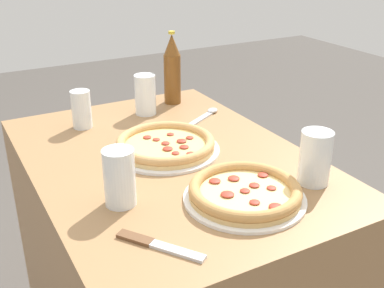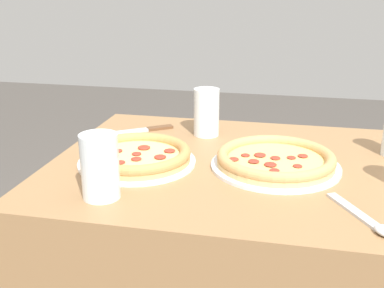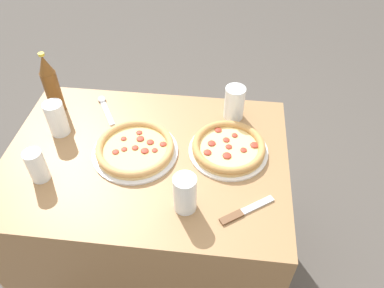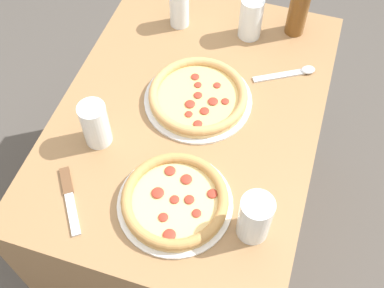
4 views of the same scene
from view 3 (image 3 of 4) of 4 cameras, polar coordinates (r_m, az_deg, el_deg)
name	(u,v)px [view 3 (image 3 of 4)]	position (r m, az deg, el deg)	size (l,w,h in m)	color
ground_plane	(158,258)	(1.98, -5.14, -16.85)	(8.00, 8.00, 0.00)	#4C4742
table	(153,215)	(1.66, -5.97, -10.70)	(1.03, 0.74, 0.75)	#997047
pizza_salami	(135,149)	(1.37, -8.67, -0.70)	(0.31, 0.31, 0.04)	silver
pizza_margherita	(229,148)	(1.37, 5.59, -0.54)	(0.29, 0.29, 0.04)	white
glass_mango_juice	(37,166)	(1.35, -22.55, -3.14)	(0.06, 0.06, 0.12)	white
glass_iced_tea	(185,194)	(1.17, -1.07, -7.67)	(0.07, 0.07, 0.14)	white
glass_orange_juice	(57,120)	(1.50, -19.87, 3.52)	(0.07, 0.07, 0.14)	white
glass_lemonade	(234,104)	(1.49, 6.46, 6.11)	(0.08, 0.08, 0.14)	white
beer_bottle	(51,84)	(1.58, -20.71, 8.53)	(0.06, 0.06, 0.26)	brown
knife	(245,211)	(1.22, 8.04, -10.09)	(0.18, 0.13, 0.01)	brown
spoon	(104,105)	(1.61, -13.22, 5.73)	(0.12, 0.18, 0.02)	silver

